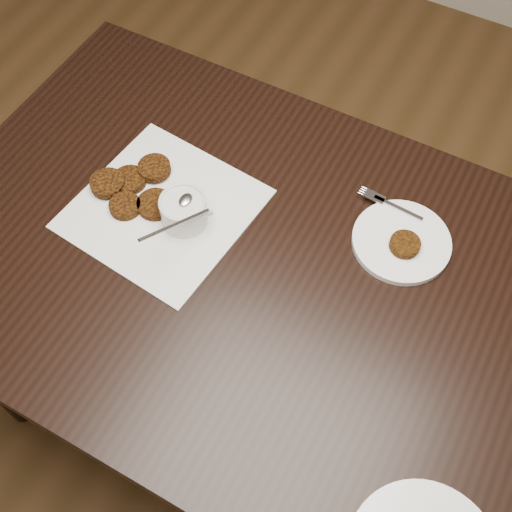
{
  "coord_description": "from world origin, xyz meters",
  "views": [
    {
      "loc": [
        0.23,
        -0.4,
        1.74
      ],
      "look_at": [
        -0.04,
        0.1,
        0.8
      ],
      "focal_mm": 44.6,
      "sensor_mm": 36.0,
      "label": 1
    }
  ],
  "objects_px": {
    "napkin": "(163,209)",
    "plate_with_patty": "(402,239)",
    "table": "(263,351)",
    "sauce_ramekin": "(182,201)"
  },
  "relations": [
    {
      "from": "table",
      "to": "plate_with_patty",
      "type": "distance_m",
      "value": 0.47
    },
    {
      "from": "napkin",
      "to": "plate_with_patty",
      "type": "relative_size",
      "value": 1.72
    },
    {
      "from": "plate_with_patty",
      "to": "napkin",
      "type": "bearing_deg",
      "value": -161.28
    },
    {
      "from": "table",
      "to": "sauce_ramekin",
      "type": "xyz_separation_m",
      "value": [
        -0.18,
        0.02,
        0.44
      ]
    },
    {
      "from": "napkin",
      "to": "plate_with_patty",
      "type": "bearing_deg",
      "value": 18.72
    },
    {
      "from": "napkin",
      "to": "plate_with_patty",
      "type": "distance_m",
      "value": 0.45
    },
    {
      "from": "napkin",
      "to": "sauce_ramekin",
      "type": "bearing_deg",
      "value": -3.69
    },
    {
      "from": "sauce_ramekin",
      "to": "plate_with_patty",
      "type": "distance_m",
      "value": 0.41
    },
    {
      "from": "table",
      "to": "sauce_ramekin",
      "type": "distance_m",
      "value": 0.48
    },
    {
      "from": "sauce_ramekin",
      "to": "plate_with_patty",
      "type": "height_order",
      "value": "sauce_ramekin"
    }
  ]
}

